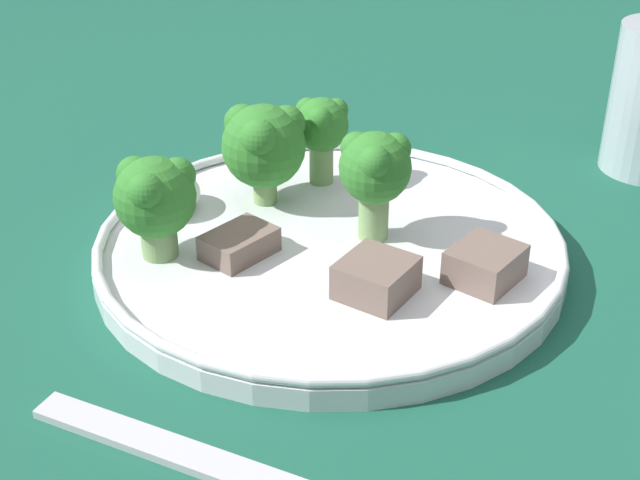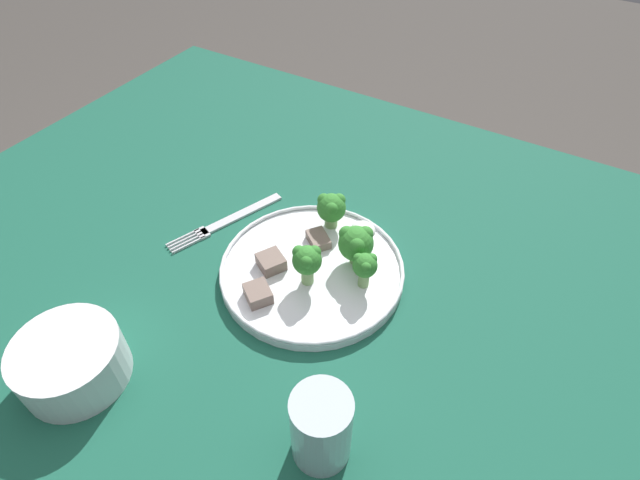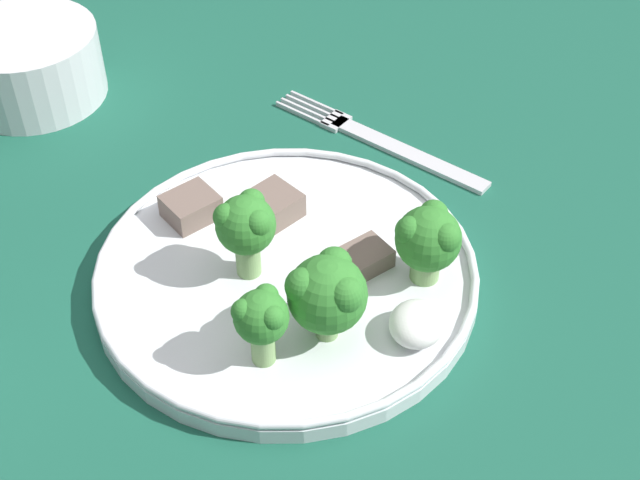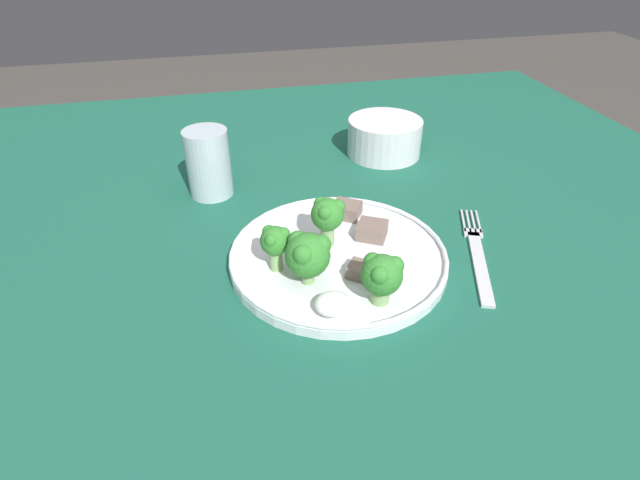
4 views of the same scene
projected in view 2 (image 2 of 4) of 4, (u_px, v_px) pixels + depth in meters
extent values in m
cube|color=#195642|center=(281.00, 328.00, 0.67)|extent=(1.33, 1.18, 0.03)
cylinder|color=brown|center=(219.00, 188.00, 1.48)|extent=(0.06, 0.06, 0.73)
cylinder|color=white|center=(312.00, 271.00, 0.72)|extent=(0.26, 0.26, 0.01)
torus|color=white|center=(312.00, 267.00, 0.71)|extent=(0.26, 0.26, 0.01)
cube|color=silver|center=(242.00, 214.00, 0.81)|extent=(0.07, 0.14, 0.00)
cube|color=silver|center=(202.00, 233.00, 0.78)|extent=(0.03, 0.02, 0.00)
cube|color=silver|center=(183.00, 237.00, 0.77)|extent=(0.02, 0.05, 0.00)
cube|color=silver|center=(185.00, 240.00, 0.77)|extent=(0.02, 0.05, 0.00)
cube|color=silver|center=(187.00, 242.00, 0.76)|extent=(0.02, 0.05, 0.00)
cube|color=silver|center=(189.00, 245.00, 0.76)|extent=(0.02, 0.05, 0.00)
cylinder|color=silver|center=(71.00, 361.00, 0.58)|extent=(0.13, 0.13, 0.06)
cylinder|color=white|center=(73.00, 364.00, 0.59)|extent=(0.10, 0.10, 0.05)
cylinder|color=#B2C1CC|center=(321.00, 428.00, 0.51)|extent=(0.06, 0.06, 0.10)
cylinder|color=silver|center=(321.00, 436.00, 0.52)|extent=(0.05, 0.05, 0.05)
cylinder|color=#7FA866|center=(355.00, 257.00, 0.71)|extent=(0.01, 0.01, 0.02)
sphere|color=#337F2D|center=(356.00, 244.00, 0.69)|extent=(0.05, 0.05, 0.05)
sphere|color=#337F2D|center=(347.00, 234.00, 0.69)|extent=(0.02, 0.02, 0.02)
sphere|color=#337F2D|center=(357.00, 246.00, 0.68)|extent=(0.02, 0.02, 0.02)
sphere|color=#337F2D|center=(365.00, 234.00, 0.69)|extent=(0.02, 0.02, 0.02)
cylinder|color=#7FA866|center=(307.00, 274.00, 0.68)|extent=(0.02, 0.02, 0.03)
sphere|color=#337F2D|center=(307.00, 260.00, 0.66)|extent=(0.04, 0.04, 0.04)
sphere|color=#337F2D|center=(299.00, 252.00, 0.66)|extent=(0.02, 0.02, 0.02)
sphere|color=#337F2D|center=(306.00, 262.00, 0.65)|extent=(0.02, 0.02, 0.02)
sphere|color=#337F2D|center=(315.00, 252.00, 0.66)|extent=(0.02, 0.02, 0.02)
cylinder|color=#7FA866|center=(364.00, 278.00, 0.68)|extent=(0.02, 0.02, 0.03)
sphere|color=#337F2D|center=(365.00, 265.00, 0.66)|extent=(0.03, 0.03, 0.03)
sphere|color=#337F2D|center=(359.00, 259.00, 0.66)|extent=(0.02, 0.02, 0.02)
sphere|color=#337F2D|center=(366.00, 267.00, 0.65)|extent=(0.02, 0.02, 0.02)
sphere|color=#337F2D|center=(372.00, 259.00, 0.66)|extent=(0.02, 0.02, 0.02)
cylinder|color=#7FA866|center=(331.00, 220.00, 0.77)|extent=(0.02, 0.02, 0.02)
sphere|color=#337F2D|center=(331.00, 208.00, 0.75)|extent=(0.04, 0.04, 0.04)
sphere|color=#337F2D|center=(324.00, 200.00, 0.75)|extent=(0.02, 0.02, 0.02)
sphere|color=#337F2D|center=(332.00, 209.00, 0.73)|extent=(0.02, 0.02, 0.02)
sphere|color=#337F2D|center=(339.00, 200.00, 0.75)|extent=(0.02, 0.02, 0.02)
cube|color=#756056|center=(318.00, 239.00, 0.74)|extent=(0.05, 0.04, 0.01)
cube|color=#756056|center=(258.00, 294.00, 0.67)|extent=(0.05, 0.05, 0.02)
cube|color=#756056|center=(271.00, 262.00, 0.71)|extent=(0.05, 0.05, 0.02)
ellipsoid|color=white|center=(363.00, 230.00, 0.75)|extent=(0.04, 0.03, 0.02)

